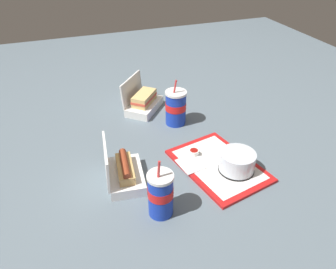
{
  "coord_description": "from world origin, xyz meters",
  "views": [
    {
      "loc": [
        1.12,
        -0.38,
        0.82
      ],
      "look_at": [
        0.05,
        0.01,
        0.05
      ],
      "focal_mm": 35.0,
      "sensor_mm": 36.0,
      "label": 1
    }
  ],
  "objects_px": {
    "food_tray": "(218,165)",
    "clamshell_sandwich_corner": "(144,102)",
    "soda_cup_left": "(161,194)",
    "clamshell_hotdog_back": "(123,172)",
    "cake_container": "(237,162)",
    "plastic_fork": "(224,149)",
    "ketchup_cup": "(194,152)",
    "soda_cup_back": "(176,107)"
  },
  "relations": [
    {
      "from": "cake_container",
      "to": "soda_cup_left",
      "type": "relative_size",
      "value": 0.62
    },
    {
      "from": "food_tray",
      "to": "plastic_fork",
      "type": "xyz_separation_m",
      "value": [
        -0.08,
        0.06,
        0.01
      ]
    },
    {
      "from": "cake_container",
      "to": "plastic_fork",
      "type": "relative_size",
      "value": 1.24
    },
    {
      "from": "cake_container",
      "to": "clamshell_sandwich_corner",
      "type": "distance_m",
      "value": 0.62
    },
    {
      "from": "ketchup_cup",
      "to": "clamshell_sandwich_corner",
      "type": "distance_m",
      "value": 0.45
    },
    {
      "from": "cake_container",
      "to": "soda_cup_back",
      "type": "height_order",
      "value": "soda_cup_back"
    },
    {
      "from": "food_tray",
      "to": "soda_cup_left",
      "type": "height_order",
      "value": "soda_cup_left"
    },
    {
      "from": "clamshell_hotdog_back",
      "to": "ketchup_cup",
      "type": "bearing_deg",
      "value": 97.28
    },
    {
      "from": "cake_container",
      "to": "soda_cup_back",
      "type": "bearing_deg",
      "value": -168.09
    },
    {
      "from": "ketchup_cup",
      "to": "clamshell_sandwich_corner",
      "type": "relative_size",
      "value": 0.16
    },
    {
      "from": "food_tray",
      "to": "cake_container",
      "type": "distance_m",
      "value": 0.08
    },
    {
      "from": "food_tray",
      "to": "clamshell_hotdog_back",
      "type": "relative_size",
      "value": 1.94
    },
    {
      "from": "food_tray",
      "to": "clamshell_sandwich_corner",
      "type": "height_order",
      "value": "clamshell_sandwich_corner"
    },
    {
      "from": "clamshell_hotdog_back",
      "to": "clamshell_sandwich_corner",
      "type": "xyz_separation_m",
      "value": [
        -0.49,
        0.22,
        0.0
      ]
    },
    {
      "from": "soda_cup_back",
      "to": "food_tray",
      "type": "bearing_deg",
      "value": 6.31
    },
    {
      "from": "food_tray",
      "to": "plastic_fork",
      "type": "relative_size",
      "value": 3.78
    },
    {
      "from": "cake_container",
      "to": "clamshell_sandwich_corner",
      "type": "bearing_deg",
      "value": -161.98
    },
    {
      "from": "clamshell_sandwich_corner",
      "to": "food_tray",
      "type": "bearing_deg",
      "value": 15.06
    },
    {
      "from": "cake_container",
      "to": "soda_cup_back",
      "type": "relative_size",
      "value": 0.61
    },
    {
      "from": "cake_container",
      "to": "clamshell_sandwich_corner",
      "type": "xyz_separation_m",
      "value": [
        -0.59,
        -0.19,
        -0.01
      ]
    },
    {
      "from": "food_tray",
      "to": "ketchup_cup",
      "type": "relative_size",
      "value": 10.39
    },
    {
      "from": "cake_container",
      "to": "clamshell_hotdog_back",
      "type": "relative_size",
      "value": 0.64
    },
    {
      "from": "food_tray",
      "to": "cake_container",
      "type": "xyz_separation_m",
      "value": [
        0.05,
        0.05,
        0.04
      ]
    },
    {
      "from": "plastic_fork",
      "to": "clamshell_sandwich_corner",
      "type": "distance_m",
      "value": 0.5
    },
    {
      "from": "cake_container",
      "to": "soda_cup_left",
      "type": "xyz_separation_m",
      "value": [
        0.09,
        -0.33,
        0.03
      ]
    },
    {
      "from": "food_tray",
      "to": "clamshell_sandwich_corner",
      "type": "relative_size",
      "value": 1.68
    },
    {
      "from": "cake_container",
      "to": "ketchup_cup",
      "type": "relative_size",
      "value": 3.4
    },
    {
      "from": "cake_container",
      "to": "clamshell_sandwich_corner",
      "type": "height_order",
      "value": "clamshell_sandwich_corner"
    },
    {
      "from": "cake_container",
      "to": "clamshell_hotdog_back",
      "type": "distance_m",
      "value": 0.42
    },
    {
      "from": "clamshell_sandwich_corner",
      "to": "soda_cup_left",
      "type": "distance_m",
      "value": 0.69
    },
    {
      "from": "plastic_fork",
      "to": "clamshell_sandwich_corner",
      "type": "height_order",
      "value": "clamshell_sandwich_corner"
    },
    {
      "from": "cake_container",
      "to": "soda_cup_left",
      "type": "distance_m",
      "value": 0.35
    },
    {
      "from": "ketchup_cup",
      "to": "soda_cup_back",
      "type": "distance_m",
      "value": 0.28
    },
    {
      "from": "soda_cup_left",
      "to": "clamshell_hotdog_back",
      "type": "bearing_deg",
      "value": -158.1
    },
    {
      "from": "plastic_fork",
      "to": "clamshell_sandwich_corner",
      "type": "bearing_deg",
      "value": 158.88
    },
    {
      "from": "clamshell_hotdog_back",
      "to": "soda_cup_left",
      "type": "xyz_separation_m",
      "value": [
        0.19,
        0.08,
        0.04
      ]
    },
    {
      "from": "ketchup_cup",
      "to": "soda_cup_back",
      "type": "bearing_deg",
      "value": 174.36
    },
    {
      "from": "soda_cup_back",
      "to": "soda_cup_left",
      "type": "bearing_deg",
      "value": -26.0
    },
    {
      "from": "food_tray",
      "to": "soda_cup_back",
      "type": "relative_size",
      "value": 1.86
    },
    {
      "from": "plastic_fork",
      "to": "cake_container",
      "type": "bearing_deg",
      "value": -52.94
    },
    {
      "from": "clamshell_hotdog_back",
      "to": "plastic_fork",
      "type": "bearing_deg",
      "value": 94.24
    },
    {
      "from": "food_tray",
      "to": "plastic_fork",
      "type": "distance_m",
      "value": 0.1
    }
  ]
}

